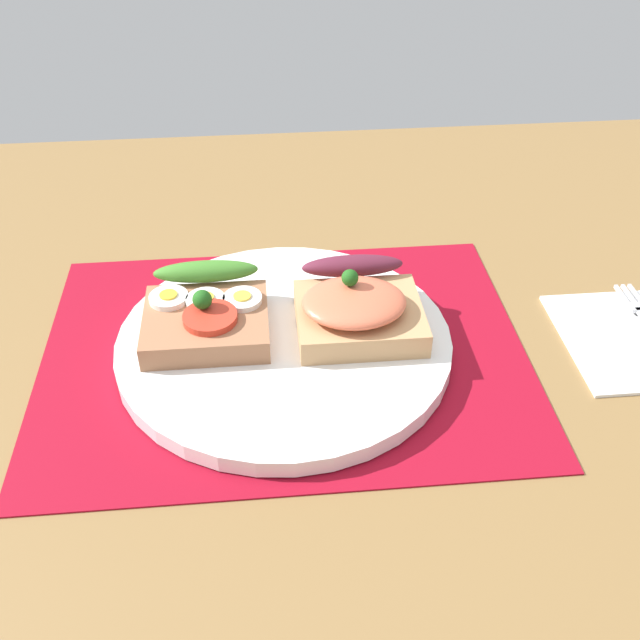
# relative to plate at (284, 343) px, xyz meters

# --- Properties ---
(ground_plane) EXTENTS (1.20, 0.90, 0.03)m
(ground_plane) POSITION_rel_plate_xyz_m (0.00, 0.00, -0.03)
(ground_plane) COLOR olive
(placemat) EXTENTS (0.40, 0.31, 0.00)m
(placemat) POSITION_rel_plate_xyz_m (0.00, 0.00, -0.01)
(placemat) COLOR maroon
(placemat) RESTS_ON ground_plane
(plate) EXTENTS (0.28, 0.28, 0.01)m
(plate) POSITION_rel_plate_xyz_m (0.00, 0.00, 0.00)
(plate) COLOR white
(plate) RESTS_ON placemat
(sandwich_egg_tomato) EXTENTS (0.10, 0.10, 0.04)m
(sandwich_egg_tomato) POSITION_rel_plate_xyz_m (-0.06, 0.02, 0.02)
(sandwich_egg_tomato) COLOR #A06948
(sandwich_egg_tomato) RESTS_ON plate
(sandwich_salmon) EXTENTS (0.10, 0.10, 0.05)m
(sandwich_salmon) POSITION_rel_plate_xyz_m (0.06, 0.01, 0.03)
(sandwich_salmon) COLOR tan
(sandwich_salmon) RESTS_ON plate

